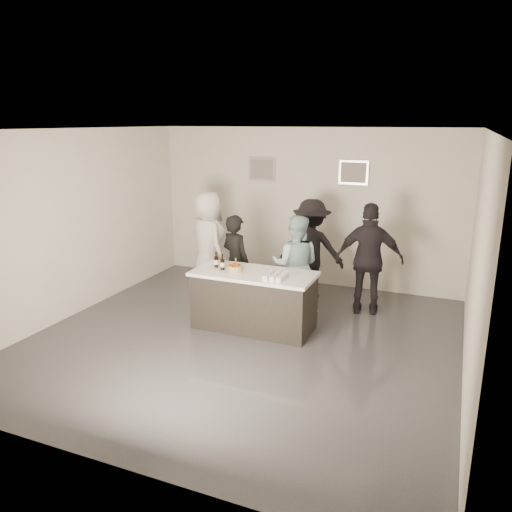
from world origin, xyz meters
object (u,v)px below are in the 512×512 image
at_px(person_main_blue, 295,265).
at_px(person_guest_right, 369,259).
at_px(beer_bottle_a, 216,259).
at_px(beer_bottle_b, 222,262).
at_px(cake, 235,269).
at_px(person_main_black, 236,262).
at_px(bar_counter, 254,300).
at_px(person_guest_back, 311,249).
at_px(person_guest_left, 208,242).

distance_m(person_main_blue, person_guest_right, 1.21).
xyz_separation_m(beer_bottle_a, beer_bottle_b, (0.15, -0.09, 0.00)).
distance_m(cake, person_main_black, 0.86).
bearing_deg(bar_counter, person_guest_back, 76.59).
relative_size(bar_counter, person_guest_right, 1.00).
height_order(cake, person_main_black, person_main_black).
xyz_separation_m(person_guest_left, person_guest_back, (1.85, 0.41, -0.04)).
bearing_deg(person_guest_back, person_guest_left, 3.27).
distance_m(cake, person_guest_right, 2.25).
bearing_deg(beer_bottle_a, person_guest_back, 57.86).
height_order(bar_counter, person_guest_back, person_guest_back).
bearing_deg(cake, beer_bottle_b, -178.76).
xyz_separation_m(person_guest_left, person_guest_right, (2.94, 0.03, -0.02)).
relative_size(beer_bottle_a, beer_bottle_b, 1.00).
relative_size(beer_bottle_b, person_guest_back, 0.14).
xyz_separation_m(cake, person_guest_right, (1.78, 1.37, -0.01)).
bearing_deg(person_guest_right, beer_bottle_a, 22.14).
xyz_separation_m(beer_bottle_b, person_main_black, (-0.14, 0.78, -0.22)).
height_order(cake, person_guest_right, person_guest_right).
bearing_deg(cake, person_guest_left, 130.98).
xyz_separation_m(person_guest_right, person_guest_back, (-1.10, 0.37, -0.03)).
bearing_deg(person_guest_left, cake, 169.02).
bearing_deg(person_guest_left, person_main_blue, -155.01).
distance_m(person_guest_left, person_guest_right, 2.94).
distance_m(person_guest_right, person_guest_back, 1.16).
xyz_separation_m(beer_bottle_a, person_main_black, (0.01, 0.70, -0.22)).
height_order(beer_bottle_b, person_main_blue, person_main_blue).
bearing_deg(person_guest_back, cake, 59.52).
bearing_deg(person_main_blue, person_main_black, -3.61).
xyz_separation_m(bar_counter, person_main_blue, (0.38, 0.85, 0.38)).
bearing_deg(person_main_black, person_guest_right, -141.76).
xyz_separation_m(beer_bottle_b, person_guest_right, (1.99, 1.38, -0.10)).
bearing_deg(beer_bottle_a, person_main_blue, 39.13).
relative_size(cake, beer_bottle_b, 0.86).
height_order(beer_bottle_a, beer_bottle_b, same).
height_order(person_guest_right, person_guest_back, person_guest_right).
bearing_deg(person_main_black, beer_bottle_a, 111.81).
bearing_deg(beer_bottle_b, person_main_blue, 46.52).
height_order(cake, person_guest_back, person_guest_back).
xyz_separation_m(cake, person_guest_back, (0.68, 1.75, -0.04)).
height_order(beer_bottle_b, person_guest_right, person_guest_right).
distance_m(beer_bottle_a, person_guest_right, 2.50).
relative_size(person_guest_left, person_guest_right, 1.02).
relative_size(person_main_blue, person_guest_left, 0.88).
relative_size(cake, person_main_blue, 0.14).
distance_m(cake, person_guest_left, 1.78).
distance_m(cake, beer_bottle_b, 0.23).
bearing_deg(person_guest_left, person_guest_right, -141.33).
height_order(cake, beer_bottle_a, beer_bottle_a).
xyz_separation_m(person_main_blue, person_guest_left, (-1.83, 0.42, 0.11)).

